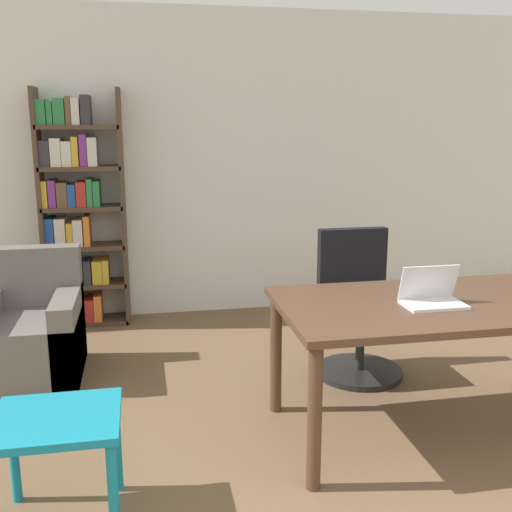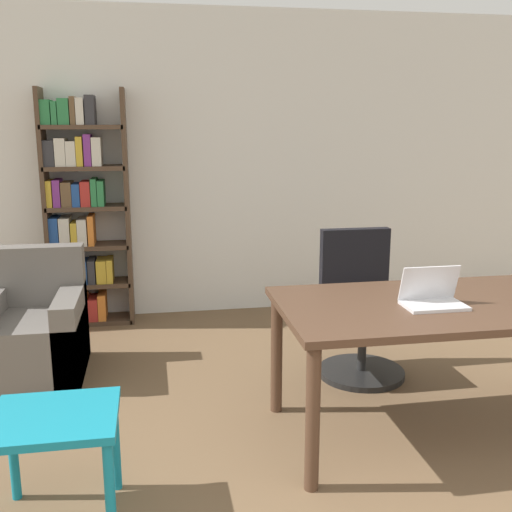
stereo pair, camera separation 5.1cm
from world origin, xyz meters
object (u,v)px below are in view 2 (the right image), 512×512
armchair (32,334)px  bookshelf (81,215)px  side_table_blue (56,434)px  laptop (432,297)px  office_chair (360,314)px  desk (440,317)px

armchair → bookshelf: size_ratio=0.43×
side_table_blue → laptop: bearing=11.5°
office_chair → side_table_blue: (-1.85, -1.34, -0.01)m
laptop → desk: bearing=34.8°
laptop → bookshelf: bookshelf is taller
desk → side_table_blue: bearing=-167.3°
desk → office_chair: (-0.13, 0.90, -0.26)m
office_chair → side_table_blue: bearing=-144.0°
laptop → office_chair: bearing=92.9°
desk → office_chair: 0.94m
bookshelf → laptop: bearing=-49.4°
desk → bookshelf: size_ratio=0.88×
office_chair → side_table_blue: 2.28m
office_chair → side_table_blue: office_chair is taller
laptop → armchair: bearing=150.5°
desk → laptop: size_ratio=5.50×
laptop → bookshelf: 3.14m
desk → office_chair: size_ratio=1.77×
armchair → bookshelf: 1.30m
side_table_blue → bookshelf: bookshelf is taller
desk → armchair: size_ratio=2.05×
office_chair → bookshelf: 2.51m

